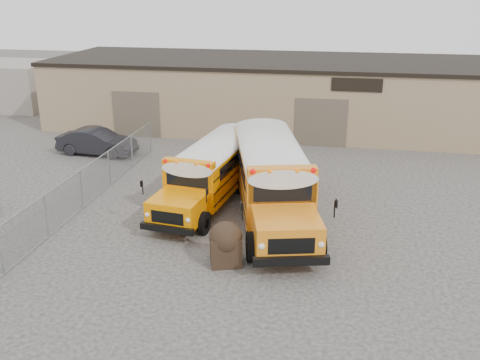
% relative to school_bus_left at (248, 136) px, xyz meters
% --- Properties ---
extents(ground, '(120.00, 120.00, 0.00)m').
position_rel_school_bus_left_xyz_m(ground, '(-0.14, -10.96, -1.57)').
color(ground, '#302D2C').
rests_on(ground, ground).
extents(warehouse, '(30.20, 10.20, 4.67)m').
position_rel_school_bus_left_xyz_m(warehouse, '(-0.14, 9.03, 0.81)').
color(warehouse, '#9E8161').
rests_on(warehouse, ground).
extents(chainlink_fence, '(0.07, 18.07, 1.81)m').
position_rel_school_bus_left_xyz_m(chainlink_fence, '(-6.14, -7.96, -0.66)').
color(chainlink_fence, gray).
rests_on(chainlink_fence, ground).
extents(distant_building_left, '(8.00, 6.00, 3.60)m').
position_rel_school_bus_left_xyz_m(distant_building_left, '(-22.14, 11.04, 0.23)').
color(distant_building_left, gray).
rests_on(distant_building_left, ground).
extents(school_bus_left, '(3.45, 9.45, 2.71)m').
position_rel_school_bus_left_xyz_m(school_bus_left, '(0.00, 0.00, 0.00)').
color(school_bus_left, orange).
rests_on(school_bus_left, ground).
extents(school_bus_right, '(5.23, 11.16, 3.18)m').
position_rel_school_bus_left_xyz_m(school_bus_right, '(0.59, -0.30, 0.27)').
color(school_bus_right, orange).
rests_on(school_bus_right, ground).
extents(tarp_bundle, '(1.33, 1.26, 1.63)m').
position_rel_school_bus_left_xyz_m(tarp_bundle, '(1.27, -11.73, -0.73)').
color(tarp_bundle, black).
rests_on(tarp_bundle, ground).
extents(car_dark, '(4.78, 1.96, 1.54)m').
position_rel_school_bus_left_xyz_m(car_dark, '(-9.04, -0.15, -0.80)').
color(car_dark, black).
rests_on(car_dark, ground).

